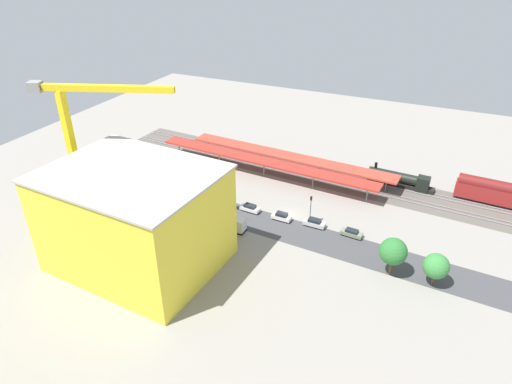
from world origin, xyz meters
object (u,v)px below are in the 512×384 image
object	(u,v)px
locomotive	(402,180)
platform_canopy_far	(290,156)
construction_building	(136,220)
box_truck_0	(193,210)
street_tree_1	(393,252)
parked_car_1	(314,223)
street_tree_0	(124,182)
parked_car_2	(282,217)
traffic_light	(311,206)
parked_car_3	(250,208)
parked_car_0	(352,233)
tower_crane	(83,144)
street_tree_2	(436,266)
platform_canopy_near	(264,161)
passenger_coach	(493,191)
box_truck_1	(224,222)

from	to	relation	value
locomotive	platform_canopy_far	bearing A→B (deg)	6.10
locomotive	construction_building	bearing A→B (deg)	51.85
box_truck_0	street_tree_1	bearing A→B (deg)	177.24
parked_car_1	street_tree_0	bearing A→B (deg)	10.16
parked_car_2	box_truck_0	size ratio (longest dim) A/B	0.50
parked_car_1	traffic_light	bearing A→B (deg)	-28.88
parked_car_1	parked_car_3	distance (m)	15.32
box_truck_0	street_tree_1	distance (m)	43.96
parked_car_1	street_tree_1	world-z (taller)	street_tree_1
parked_car_0	tower_crane	distance (m)	57.50
construction_building	tower_crane	size ratio (longest dim) A/B	0.94
locomotive	tower_crane	size ratio (longest dim) A/B	0.53
construction_building	street_tree_2	distance (m)	54.57
platform_canopy_near	tower_crane	world-z (taller)	tower_crane
platform_canopy_near	parked_car_1	world-z (taller)	platform_canopy_near
parked_car_1	parked_car_2	xyz separation A→B (m)	(7.42, 0.56, -0.04)
parked_car_3	passenger_coach	bearing A→B (deg)	-151.71
street_tree_2	locomotive	bearing A→B (deg)	-72.91
parked_car_0	street_tree_1	bearing A→B (deg)	135.82
box_truck_1	traffic_light	xyz separation A→B (m)	(-16.21, -9.34, 2.92)
construction_building	street_tree_2	bearing A→B (deg)	-158.86
parked_car_1	tower_crane	bearing A→B (deg)	23.45
tower_crane	box_truck_1	world-z (taller)	tower_crane
platform_canopy_near	parked_car_0	size ratio (longest dim) A/B	13.02
platform_canopy_far	locomotive	size ratio (longest dim) A/B	3.50
locomotive	parked_car_1	bearing A→B (deg)	61.96
parked_car_1	street_tree_0	xyz separation A→B (m)	(44.12, 7.91, 4.08)
street_tree_2	traffic_light	world-z (taller)	traffic_light
box_truck_0	street_tree_2	xyz separation A→B (m)	(-51.28, 1.81, 2.49)
locomotive	parked_car_0	xyz separation A→B (m)	(5.94, 26.99, -1.04)
platform_canopy_near	street_tree_2	xyz separation A→B (m)	(-44.64, 26.29, -0.19)
parked_car_1	tower_crane	world-z (taller)	tower_crane
locomotive	street_tree_2	bearing A→B (deg)	107.09
tower_crane	box_truck_1	xyz separation A→B (m)	(-25.60, -10.06, -17.35)
construction_building	box_truck_0	xyz separation A→B (m)	(-0.59, -17.92, -7.74)
street_tree_2	parked_car_2	bearing A→B (deg)	-14.86
platform_canopy_near	parked_car_1	distance (m)	26.08
passenger_coach	street_tree_1	bearing A→B (deg)	65.02
platform_canopy_near	locomotive	bearing A→B (deg)	-164.06
passenger_coach	parked_car_0	bearing A→B (deg)	45.73
parked_car_1	parked_car_0	bearing A→B (deg)	177.75
construction_building	street_tree_1	distance (m)	47.28
box_truck_0	parked_car_2	bearing A→B (deg)	-159.80
box_truck_1	traffic_light	size ratio (longest dim) A/B	1.46
platform_canopy_near	parked_car_3	xyz separation A→B (m)	(-4.09, 17.25, -3.58)
parked_car_3	parked_car_2	bearing A→B (deg)	177.29
box_truck_1	tower_crane	bearing A→B (deg)	21.46
box_truck_0	locomotive	bearing A→B (deg)	-139.75
platform_canopy_far	parked_car_2	xyz separation A→B (m)	(-7.40, 24.12, -3.15)
parked_car_3	box_truck_1	bearing A→B (deg)	75.58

